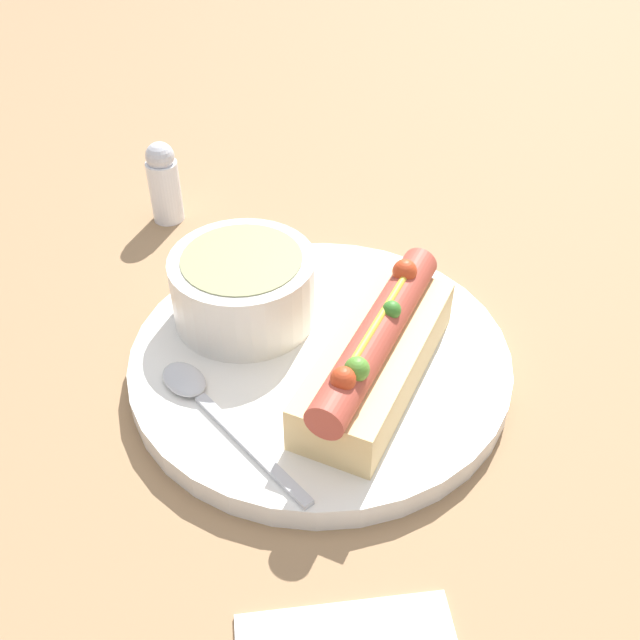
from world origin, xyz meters
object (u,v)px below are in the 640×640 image
(soup_bowl, at_px, (244,285))
(spoon, at_px, (202,398))
(salt_shaker, at_px, (164,182))
(hot_dog, at_px, (376,353))

(soup_bowl, height_order, spoon, soup_bowl)
(spoon, bearing_deg, soup_bowl, -54.73)
(salt_shaker, bearing_deg, hot_dog, -84.89)
(spoon, distance_m, salt_shaker, 0.27)
(hot_dog, relative_size, spoon, 1.10)
(spoon, bearing_deg, hot_dog, -120.57)
(soup_bowl, relative_size, salt_shaker, 1.38)
(soup_bowl, bearing_deg, hot_dog, -68.88)
(hot_dog, relative_size, soup_bowl, 1.57)
(hot_dog, bearing_deg, salt_shaker, 62.35)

